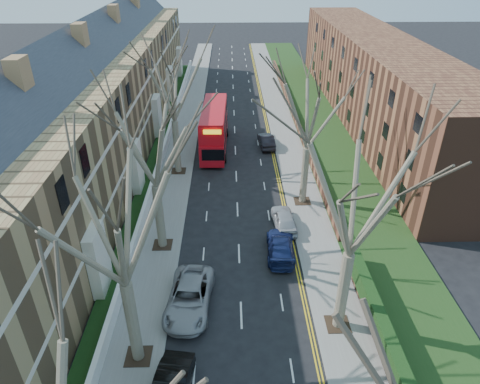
{
  "coord_description": "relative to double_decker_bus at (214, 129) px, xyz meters",
  "views": [
    {
      "loc": [
        -0.53,
        -9.77,
        19.7
      ],
      "look_at": [
        0.17,
        18.94,
        2.91
      ],
      "focal_mm": 32.0,
      "sensor_mm": 36.0,
      "label": 1
    }
  ],
  "objects": [
    {
      "name": "car_right_far",
      "position": [
        5.71,
        0.38,
        -1.55
      ],
      "size": [
        1.82,
        4.31,
        1.38
      ],
      "primitive_type": "imported",
      "rotation": [
        0.0,
        0.0,
        3.23
      ],
      "color": "black",
      "rests_on": "ground"
    },
    {
      "name": "car_left_far",
      "position": [
        -0.93,
        -23.83,
        -1.45
      ],
      "size": [
        3.08,
        5.86,
        1.57
      ],
      "primitive_type": "imported",
      "rotation": [
        0.0,
        0.0,
        -0.08
      ],
      "color": "#95959A",
      "rests_on": "ground"
    },
    {
      "name": "pavement_right",
      "position": [
        8.25,
        5.39,
        -2.18
      ],
      "size": [
        3.0,
        102.0,
        0.12
      ],
      "primitive_type": "cube",
      "color": "slate",
      "rests_on": "ground"
    },
    {
      "name": "tree_right_mid",
      "position": [
        7.95,
        -25.61,
        7.32
      ],
      "size": [
        10.5,
        10.5,
        14.71
      ],
      "color": "#6C624D",
      "rests_on": "ground"
    },
    {
      "name": "tree_left_mid",
      "position": [
        -3.45,
        -27.61,
        7.32
      ],
      "size": [
        10.5,
        10.5,
        14.71
      ],
      "color": "#6C624D",
      "rests_on": "ground"
    },
    {
      "name": "front_wall_left",
      "position": [
        -5.4,
        -2.61,
        -1.62
      ],
      "size": [
        0.3,
        78.0,
        1.0
      ],
      "color": "white",
      "rests_on": "ground"
    },
    {
      "name": "tree_right_far",
      "position": [
        7.95,
        -11.61,
        7.01
      ],
      "size": [
        10.15,
        10.15,
        14.22
      ],
      "color": "#6C624D",
      "rests_on": "ground"
    },
    {
      "name": "double_decker_bus",
      "position": [
        0.0,
        0.0,
        0.0
      ],
      "size": [
        2.99,
        10.93,
        4.55
      ],
      "rotation": [
        0.0,
        0.0,
        3.11
      ],
      "color": "red",
      "rests_on": "ground"
    },
    {
      "name": "tree_left_far",
      "position": [
        -3.45,
        -17.61,
        7.0
      ],
      "size": [
        10.15,
        10.15,
        14.22
      ],
      "color": "#6C624D",
      "rests_on": "ground"
    },
    {
      "name": "tree_left_dist",
      "position": [
        -3.45,
        -5.61,
        7.32
      ],
      "size": [
        10.5,
        10.5,
        14.71
      ],
      "color": "#6C624D",
      "rests_on": "ground"
    },
    {
      "name": "pavement_left",
      "position": [
        -3.75,
        5.39,
        -2.18
      ],
      "size": [
        3.0,
        102.0,
        0.12
      ],
      "primitive_type": "cube",
      "color": "slate",
      "rests_on": "ground"
    },
    {
      "name": "grass_verge_right",
      "position": [
        12.75,
        5.39,
        -2.09
      ],
      "size": [
        6.0,
        102.0,
        0.06
      ],
      "color": "#1D3C16",
      "rests_on": "ground"
    },
    {
      "name": "flats_right",
      "position": [
        19.72,
        9.39,
        2.75
      ],
      "size": [
        13.97,
        54.0,
        10.0
      ],
      "color": "brown",
      "rests_on": "ground"
    },
    {
      "name": "car_right_mid",
      "position": [
        5.91,
        -15.26,
        -1.52
      ],
      "size": [
        1.92,
        4.31,
        1.44
      ],
      "primitive_type": "imported",
      "rotation": [
        0.0,
        0.0,
        3.19
      ],
      "color": "#A1A4AA",
      "rests_on": "ground"
    },
    {
      "name": "car_right_near",
      "position": [
        5.26,
        -18.73,
        -1.54
      ],
      "size": [
        2.25,
        4.94,
        1.4
      ],
      "primitive_type": "imported",
      "rotation": [
        0.0,
        0.0,
        3.08
      ],
      "color": "navy",
      "rests_on": "ground"
    },
    {
      "name": "terrace_left",
      "position": [
        -11.39,
        -2.61,
        3.29
      ],
      "size": [
        9.7,
        78.0,
        13.6
      ],
      "color": "#93704A",
      "rests_on": "ground"
    }
  ]
}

